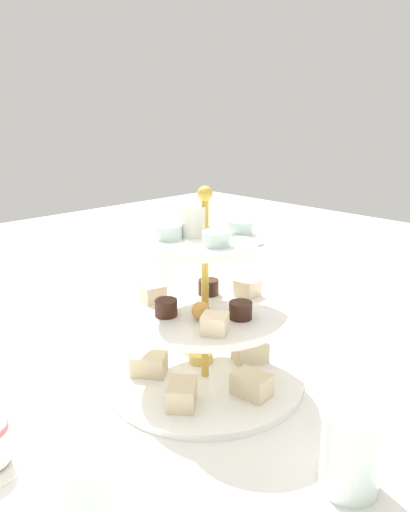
% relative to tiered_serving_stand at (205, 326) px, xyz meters
% --- Properties ---
extents(ground_plane, '(2.40, 2.40, 0.00)m').
position_rel_tiered_serving_stand_xyz_m(ground_plane, '(-0.00, -0.00, -0.08)').
color(ground_plane, silver).
extents(tiered_serving_stand, '(0.27, 0.27, 0.28)m').
position_rel_tiered_serving_stand_xyz_m(tiered_serving_stand, '(0.00, 0.00, 0.00)').
color(tiered_serving_stand, white).
rests_on(tiered_serving_stand, ground_plane).
extents(water_glass_tall_right, '(0.07, 0.07, 0.11)m').
position_rel_tiered_serving_stand_xyz_m(water_glass_tall_right, '(0.25, -0.13, -0.03)').
color(water_glass_tall_right, silver).
rests_on(water_glass_tall_right, ground_plane).
extents(water_glass_short_left, '(0.06, 0.06, 0.08)m').
position_rel_tiered_serving_stand_xyz_m(water_glass_short_left, '(-0.11, 0.26, -0.05)').
color(water_glass_short_left, silver).
rests_on(water_glass_short_left, ground_plane).
extents(butter_knife_left, '(0.16, 0.08, 0.00)m').
position_rel_tiered_serving_stand_xyz_m(butter_knife_left, '(-0.10, -0.32, -0.08)').
color(butter_knife_left, silver).
rests_on(butter_knife_left, ground_plane).
extents(water_glass_mid_back, '(0.06, 0.06, 0.09)m').
position_rel_tiered_serving_stand_xyz_m(water_glass_mid_back, '(-0.25, 0.04, -0.04)').
color(water_glass_mid_back, silver).
rests_on(water_glass_mid_back, ground_plane).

